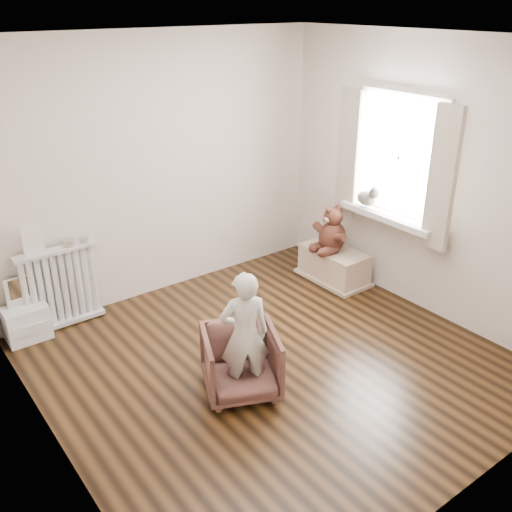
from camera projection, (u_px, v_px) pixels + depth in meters
floor at (273, 363)px, 4.87m from camera, size 3.60×3.60×0.01m
ceiling at (278, 38)px, 3.79m from camera, size 3.60×3.60×0.01m
back_wall at (162, 169)px, 5.64m from camera, size 3.60×0.02×2.60m
front_wall at (488, 318)px, 3.02m from camera, size 3.60×0.02×2.60m
left_wall at (36, 287)px, 3.35m from camera, size 0.02×3.60×2.60m
right_wall at (426, 179)px, 5.31m from camera, size 0.02×3.60×2.60m
window at (400, 158)px, 5.44m from camera, size 0.03×0.90×1.10m
window_sill at (388, 216)px, 5.64m from camera, size 0.22×1.10×0.06m
curtain_left at (442, 180)px, 4.99m from camera, size 0.06×0.26×1.30m
curtain_right at (349, 153)px, 5.82m from camera, size 0.06×0.26×1.30m
radiator at (61, 288)px, 5.28m from camera, size 0.74×0.14×0.78m
paper_doll at (32, 239)px, 4.96m from camera, size 0.18×0.02×0.30m
tin_a at (68, 243)px, 5.18m from camera, size 0.10×0.10×0.06m
tin_b at (84, 240)px, 5.26m from camera, size 0.08×0.08×0.05m
toy_vanity at (24, 312)px, 5.11m from camera, size 0.38×0.27×0.59m
armchair at (241, 362)px, 4.42m from camera, size 0.75×0.76×0.53m
child at (244, 335)px, 4.27m from camera, size 0.45×0.38×1.04m
toy_bench at (334, 262)px, 6.23m from camera, size 0.40×0.75×0.35m
teddy_bear at (333, 223)px, 6.03m from camera, size 0.42×0.33×0.50m
plush_cat at (367, 197)px, 5.78m from camera, size 0.24×0.31×0.23m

